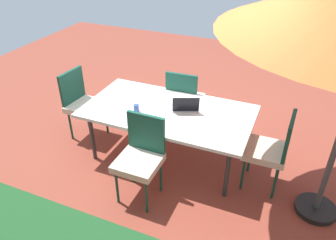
# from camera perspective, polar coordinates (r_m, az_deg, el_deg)

# --- Properties ---
(ground_plane) EXTENTS (10.00, 10.00, 0.02)m
(ground_plane) POSITION_cam_1_polar(r_m,az_deg,el_deg) (4.45, -0.00, -6.45)
(ground_plane) COLOR brown
(dining_table) EXTENTS (2.06, 1.11, 0.72)m
(dining_table) POSITION_cam_1_polar(r_m,az_deg,el_deg) (4.06, -0.00, 1.19)
(dining_table) COLOR white
(dining_table) RESTS_ON ground_plane
(chair_west) EXTENTS (0.47, 0.46, 0.98)m
(chair_west) POSITION_cam_1_polar(r_m,az_deg,el_deg) (3.86, 17.49, -4.61)
(chair_west) COLOR beige
(chair_west) RESTS_ON ground_plane
(chair_east) EXTENTS (0.48, 0.47, 0.98)m
(chair_east) POSITION_cam_1_polar(r_m,az_deg,el_deg) (4.74, -14.61, 3.12)
(chair_east) COLOR beige
(chair_east) RESTS_ON ground_plane
(chair_north) EXTENTS (0.46, 0.46, 0.98)m
(chair_north) POSITION_cam_1_polar(r_m,az_deg,el_deg) (3.59, -4.74, -6.05)
(chair_north) COLOR beige
(chair_north) RESTS_ON ground_plane
(chair_south) EXTENTS (0.46, 0.47, 0.98)m
(chair_south) POSITION_cam_1_polar(r_m,az_deg,el_deg) (4.69, 2.79, 3.87)
(chair_south) COLOR beige
(chair_south) RESTS_ON ground_plane
(laptop) EXTENTS (0.39, 0.35, 0.21)m
(laptop) POSITION_cam_1_polar(r_m,az_deg,el_deg) (4.02, 3.02, 2.33)
(laptop) COLOR #B7B7BC
(laptop) RESTS_ON dining_table
(cup) EXTENTS (0.07, 0.07, 0.09)m
(cup) POSITION_cam_1_polar(r_m,az_deg,el_deg) (4.01, -5.51, 2.10)
(cup) COLOR #334C99
(cup) RESTS_ON dining_table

